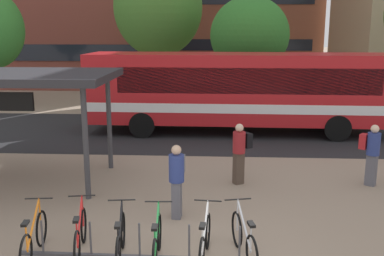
# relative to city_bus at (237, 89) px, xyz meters

# --- Properties ---
(bus_lane_asphalt) EXTENTS (80.00, 7.20, 0.01)m
(bus_lane_asphalt) POSITION_rel_city_bus_xyz_m (-1.51, -0.00, -1.77)
(bus_lane_asphalt) COLOR #232326
(bus_lane_asphalt) RESTS_ON ground
(city_bus) EXTENTS (12.07, 2.81, 3.20)m
(city_bus) POSITION_rel_city_bus_xyz_m (0.00, 0.00, 0.00)
(city_bus) COLOR red
(city_bus) RESTS_ON ground
(bike_rack) EXTENTS (4.57, 0.13, 0.70)m
(bike_rack) POSITION_rel_city_bus_xyz_m (-2.17, -10.43, -1.68)
(bike_rack) COLOR #47474C
(bike_rack) RESTS_ON ground
(parked_bicycle_orange_0) EXTENTS (0.52, 1.72, 0.99)m
(parked_bicycle_orange_0) POSITION_rel_city_bus_xyz_m (-4.11, -10.53, -1.39)
(parked_bicycle_orange_0) COLOR black
(parked_bicycle_orange_0) RESTS_ON ground
(parked_bicycle_red_1) EXTENTS (0.52, 1.70, 0.99)m
(parked_bicycle_red_1) POSITION_rel_city_bus_xyz_m (-3.30, -10.34, -1.39)
(parked_bicycle_red_1) COLOR black
(parked_bicycle_red_1) RESTS_ON ground
(parked_bicycle_black_2) EXTENTS (0.52, 1.72, 0.99)m
(parked_bicycle_black_2) POSITION_rel_city_bus_xyz_m (-2.51, -10.51, -1.39)
(parked_bicycle_black_2) COLOR black
(parked_bicycle_black_2) RESTS_ON ground
(parked_bicycle_green_3) EXTENTS (0.52, 1.72, 0.99)m
(parked_bicycle_green_3) POSITION_rel_city_bus_xyz_m (-1.83, -10.56, -1.39)
(parked_bicycle_green_3) COLOR black
(parked_bicycle_green_3) RESTS_ON ground
(parked_bicycle_white_4) EXTENTS (0.52, 1.72, 0.99)m
(parked_bicycle_white_4) POSITION_rel_city_bus_xyz_m (-0.98, -10.46, -1.39)
(parked_bicycle_white_4) COLOR black
(parked_bicycle_white_4) RESTS_ON ground
(parked_bicycle_silver_5) EXTENTS (0.57, 1.69, 0.99)m
(parked_bicycle_silver_5) POSITION_rel_city_bus_xyz_m (-0.26, -10.35, -1.39)
(parked_bicycle_silver_5) COLOR black
(parked_bicycle_silver_5) RESTS_ON ground
(commuter_red_pack_0) EXTENTS (0.60, 0.56, 1.68)m
(commuter_red_pack_0) POSITION_rel_city_bus_xyz_m (3.37, -6.13, -0.81)
(commuter_red_pack_0) COLOR #565660
(commuter_red_pack_0) RESTS_ON ground
(commuter_grey_pack_1) EXTENTS (0.37, 0.55, 1.69)m
(commuter_grey_pack_1) POSITION_rel_city_bus_xyz_m (-1.65, -8.53, -0.80)
(commuter_grey_pack_1) COLOR #565660
(commuter_grey_pack_1) RESTS_ON ground
(commuter_black_pack_3) EXTENTS (0.61, 0.54, 1.68)m
(commuter_black_pack_3) POSITION_rel_city_bus_xyz_m (-0.15, -6.19, -0.81)
(commuter_black_pack_3) COLOR #47382D
(commuter_black_pack_3) RESTS_ON ground
(street_tree_1) EXTENTS (3.90, 3.90, 5.75)m
(street_tree_1) POSITION_rel_city_bus_xyz_m (0.79, 4.73, 2.07)
(street_tree_1) COLOR brown
(street_tree_1) RESTS_ON ground
(street_tree_2) EXTENTS (4.95, 4.95, 8.04)m
(street_tree_2) POSITION_rel_city_bus_xyz_m (-4.13, 7.72, 3.54)
(street_tree_2) COLOR brown
(street_tree_2) RESTS_ON ground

